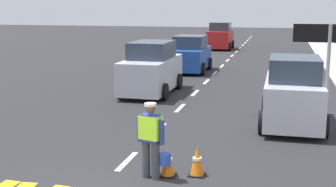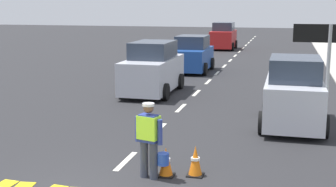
# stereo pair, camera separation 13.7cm
# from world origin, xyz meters

# --- Properties ---
(ground_plane) EXTENTS (96.00, 96.00, 0.00)m
(ground_plane) POSITION_xyz_m (0.00, 21.00, 0.00)
(ground_plane) COLOR #28282B
(lane_center_line) EXTENTS (0.14, 46.40, 0.01)m
(lane_center_line) POSITION_xyz_m (0.00, 25.20, 0.00)
(lane_center_line) COLOR silver
(lane_center_line) RESTS_ON ground
(road_worker) EXTENTS (0.77, 0.39, 1.67)m
(road_worker) POSITION_xyz_m (0.88, 1.81, 0.93)
(road_worker) COLOR #383D4C
(road_worker) RESTS_ON ground
(lane_direction_sign) EXTENTS (1.16, 0.11, 3.20)m
(lane_direction_sign) POSITION_xyz_m (4.54, 5.99, 2.41)
(lane_direction_sign) COLOR gray
(lane_direction_sign) RESTS_ON ground
(traffic_cone_near) EXTENTS (0.36, 0.36, 0.66)m
(traffic_cone_near) POSITION_xyz_m (1.18, 2.02, 0.32)
(traffic_cone_near) COLOR black
(traffic_cone_near) RESTS_ON ground
(traffic_cone_far) EXTENTS (0.36, 0.36, 0.68)m
(traffic_cone_far) POSITION_xyz_m (1.81, 2.20, 0.33)
(traffic_cone_far) COLOR black
(traffic_cone_far) RESTS_ON ground
(car_parked_curbside) EXTENTS (1.95, 3.81, 2.16)m
(car_parked_curbside) POSITION_xyz_m (3.92, 7.14, 1.00)
(car_parked_curbside) COLOR silver
(car_parked_curbside) RESTS_ON ground
(car_oncoming_third) EXTENTS (2.09, 3.83, 2.24)m
(car_oncoming_third) POSITION_xyz_m (-1.54, 31.46, 1.04)
(car_oncoming_third) COLOR red
(car_oncoming_third) RESTS_ON ground
(car_oncoming_lead) EXTENTS (2.03, 4.27, 2.19)m
(car_oncoming_lead) POSITION_xyz_m (-1.81, 11.25, 1.02)
(car_oncoming_lead) COLOR silver
(car_oncoming_lead) RESTS_ON ground
(car_oncoming_second) EXTENTS (2.09, 3.85, 2.01)m
(car_oncoming_second) POSITION_xyz_m (-1.46, 17.95, 0.93)
(car_oncoming_second) COLOR #1E4799
(car_oncoming_second) RESTS_ON ground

